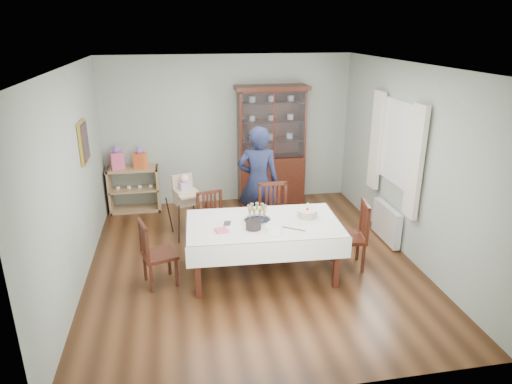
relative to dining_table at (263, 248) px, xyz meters
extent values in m
plane|color=#593319|center=(-0.09, 0.36, -0.38)|extent=(5.00, 5.00, 0.00)
plane|color=#9EAA99|center=(-0.09, 2.86, 0.97)|extent=(4.50, 0.00, 4.50)
plane|color=#9EAA99|center=(-2.34, 0.36, 0.97)|extent=(0.00, 5.00, 5.00)
plane|color=#9EAA99|center=(2.16, 0.36, 0.97)|extent=(0.00, 5.00, 5.00)
plane|color=white|center=(-0.09, 0.36, 2.32)|extent=(5.00, 5.00, 0.00)
cube|color=#421910|center=(0.00, 0.00, 0.34)|extent=(1.95, 1.14, 0.06)
cube|color=silver|center=(0.00, 0.00, 0.37)|extent=(2.05, 1.24, 0.01)
cube|color=#421910|center=(0.66, 2.62, 0.07)|extent=(1.20, 0.45, 0.90)
cube|color=white|center=(0.66, 2.43, 1.12)|extent=(1.12, 0.01, 1.16)
cube|color=#421910|center=(0.66, 2.62, 1.76)|extent=(1.30, 0.48, 0.07)
cube|color=tan|center=(-1.84, 2.64, -0.36)|extent=(0.90, 0.38, 0.04)
cube|color=tan|center=(-1.84, 2.64, 0.02)|extent=(0.90, 0.38, 0.03)
cube|color=tan|center=(-1.84, 2.64, 0.40)|extent=(0.90, 0.38, 0.04)
cube|color=tan|center=(-2.26, 2.64, 0.02)|extent=(0.04, 0.38, 0.80)
cube|color=tan|center=(-1.42, 2.64, 0.02)|extent=(0.04, 0.38, 0.80)
cube|color=gold|center=(-2.31, 1.16, 1.27)|extent=(0.04, 0.48, 0.58)
cube|color=white|center=(2.13, 0.66, 1.17)|extent=(0.04, 1.02, 1.22)
cube|color=silver|center=(2.07, 0.04, 1.07)|extent=(0.07, 0.30, 1.55)
cube|color=silver|center=(2.07, 1.28, 1.07)|extent=(0.07, 0.30, 1.55)
cube|color=white|center=(2.07, 0.66, -0.08)|extent=(0.10, 0.80, 0.55)
cube|color=#421910|center=(-0.58, 0.75, 0.03)|extent=(0.50, 0.50, 0.05)
cube|color=#421910|center=(-0.63, 0.92, 0.28)|extent=(0.38, 0.14, 0.48)
cube|color=#421910|center=(0.31, 0.67, 0.07)|extent=(0.45, 0.45, 0.05)
cube|color=#421910|center=(0.31, 0.87, 0.35)|extent=(0.43, 0.04, 0.53)
cube|color=#421910|center=(-1.35, 0.02, 0.02)|extent=(0.50, 0.50, 0.05)
cube|color=#421910|center=(-1.52, -0.04, 0.27)|extent=(0.14, 0.38, 0.47)
cube|color=#421910|center=(1.20, 0.01, 0.05)|extent=(0.49, 0.49, 0.05)
cube|color=#421910|center=(1.39, -0.02, 0.31)|extent=(0.11, 0.41, 0.50)
imported|color=#161A32|center=(0.16, 1.26, 0.50)|extent=(0.71, 0.52, 1.77)
cube|color=tan|center=(-0.96, 1.46, 0.25)|extent=(0.41, 0.39, 0.23)
cube|color=tan|center=(-0.96, 1.46, 0.45)|extent=(0.33, 0.17, 0.27)
cube|color=tan|center=(-0.96, 1.46, 0.33)|extent=(0.38, 0.26, 0.03)
cube|color=#B8A3C6|center=(-0.96, 1.46, 0.41)|extent=(0.21, 0.19, 0.17)
sphere|color=beige|center=(-0.96, 1.46, 0.55)|extent=(0.15, 0.15, 0.15)
cylinder|color=silver|center=(-0.07, 0.07, 0.38)|extent=(0.35, 0.35, 0.01)
torus|color=silver|center=(-0.07, 0.07, 0.39)|extent=(0.35, 0.35, 0.01)
cylinder|color=white|center=(0.60, 0.05, 0.38)|extent=(0.31, 0.31, 0.02)
cylinder|color=brown|center=(0.60, 0.05, 0.44)|extent=(0.26, 0.26, 0.09)
cylinder|color=silver|center=(0.60, 0.05, 0.49)|extent=(0.26, 0.26, 0.01)
cylinder|color=#F24C4C|center=(0.60, 0.05, 0.53)|extent=(0.01, 0.01, 0.07)
sphere|color=yellow|center=(0.60, 0.05, 0.58)|extent=(0.02, 0.02, 0.02)
cylinder|color=black|center=(-0.16, -0.16, 0.42)|extent=(0.24, 0.24, 0.09)
cylinder|color=white|center=(0.07, -0.32, 0.42)|extent=(0.25, 0.25, 0.09)
cube|color=#E3537B|center=(-0.56, -0.17, 0.39)|extent=(0.18, 0.18, 0.02)
cube|color=silver|center=(0.33, -0.28, 0.38)|extent=(0.27, 0.20, 0.01)
cube|color=#E3537B|center=(-2.08, 2.62, 0.56)|extent=(0.25, 0.20, 0.30)
sphere|color=#E533B2|center=(-2.08, 2.62, 0.76)|extent=(0.12, 0.12, 0.12)
cube|color=orange|center=(-1.69, 2.62, 0.55)|extent=(0.25, 0.21, 0.27)
sphere|color=#E533B2|center=(-1.69, 2.62, 0.73)|extent=(0.12, 0.12, 0.12)
camera|label=1|loc=(-1.06, -5.31, 2.78)|focal=32.00mm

